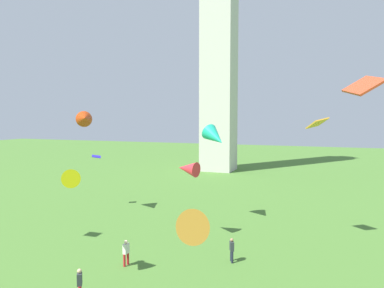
# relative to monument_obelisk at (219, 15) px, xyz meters

# --- Properties ---
(monument_obelisk) EXTENTS (5.41, 5.41, 53.52)m
(monument_obelisk) POSITION_rel_monument_obelisk_xyz_m (0.00, 0.00, 0.00)
(monument_obelisk) COLOR beige
(monument_obelisk) RESTS_ON ground_plane
(person_0) EXTENTS (0.28, 0.50, 1.62)m
(person_0) POSITION_rel_monument_obelisk_xyz_m (6.32, -41.12, -25.85)
(person_0) COLOR red
(person_0) RESTS_ON ground_plane
(person_3) EXTENTS (0.44, 0.48, 1.61)m
(person_3) POSITION_rel_monument_obelisk_xyz_m (6.35, -45.59, -25.85)
(person_3) COLOR red
(person_3) RESTS_ON ground_plane
(person_4) EXTENTS (0.38, 0.46, 1.55)m
(person_4) POSITION_rel_monument_obelisk_xyz_m (12.34, -38.25, -25.88)
(person_4) COLOR #1E2333
(person_4) RESTS_ON ground_plane
(kite_flying_0) EXTENTS (2.55, 2.64, 1.59)m
(kite_flying_0) POSITION_rel_monument_obelisk_xyz_m (-3.14, -32.68, -17.63)
(kite_flying_0) COLOR #B6350A
(kite_flying_1) EXTENTS (2.89, 2.64, 2.22)m
(kite_flying_1) POSITION_rel_monument_obelisk_xyz_m (8.82, -30.51, -19.22)
(kite_flying_1) COLOR #1CB493
(kite_flying_2) EXTENTS (1.87, 1.50, 1.21)m
(kite_flying_2) POSITION_rel_monument_obelisk_xyz_m (8.02, -35.02, -21.40)
(kite_flying_2) COLOR red
(kite_flying_3) EXTENTS (1.65, 1.90, 0.88)m
(kite_flying_3) POSITION_rel_monument_obelisk_xyz_m (17.14, -32.59, -17.95)
(kite_flying_3) COLOR gold
(kite_flying_4) EXTENTS (1.59, 1.81, 0.96)m
(kite_flying_4) POSITION_rel_monument_obelisk_xyz_m (19.15, -44.04, -16.29)
(kite_flying_4) COLOR #CF4222
(kite_flying_6) EXTENTS (2.88, 2.94, 2.22)m
(kite_flying_6) POSITION_rel_monument_obelisk_xyz_m (11.98, -45.31, -22.56)
(kite_flying_6) COLOR #C68729
(kite_flying_7) EXTENTS (1.86, 1.85, 1.30)m
(kite_flying_7) POSITION_rel_monument_obelisk_xyz_m (4.61, -44.07, -20.97)
(kite_flying_7) COLOR #C3C40D
(kite_flying_9) EXTENTS (1.04, 1.02, 0.36)m
(kite_flying_9) POSITION_rel_monument_obelisk_xyz_m (-4.17, -29.57, -21.49)
(kite_flying_9) COLOR #2A20C4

